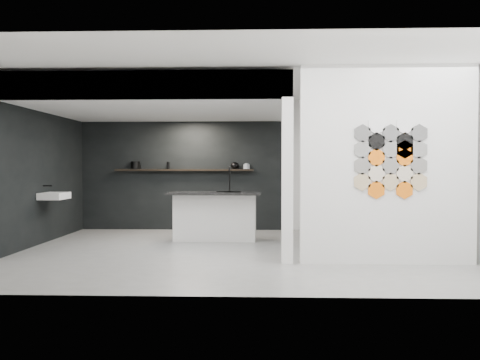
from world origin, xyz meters
name	(u,v)px	position (x,y,z in m)	size (l,w,h in m)	color
floor	(233,252)	(0.00, 0.00, -0.01)	(7.00, 6.00, 0.01)	slate
partition_panel	(387,165)	(2.23, -1.00, 1.40)	(2.45, 0.15, 2.80)	silver
bay_clad_back	(180,176)	(-1.30, 2.97, 1.18)	(4.40, 0.04, 2.35)	black
bay_clad_left	(46,177)	(-3.47, 1.00, 1.18)	(0.04, 4.00, 2.35)	black
bulkhead	(164,101)	(-1.30, 1.00, 2.55)	(4.40, 4.00, 0.40)	silver
corner_column	(287,181)	(0.82, -1.00, 1.18)	(0.16, 0.16, 2.35)	silver
fascia_beam	(140,85)	(-1.30, -0.92, 2.55)	(4.40, 0.16, 0.40)	silver
wall_basin	(54,196)	(-3.24, 0.80, 0.85)	(0.40, 0.60, 0.12)	silver
display_shelf	(184,170)	(-1.20, 2.87, 1.30)	(3.00, 0.15, 0.04)	black
kitchen_island	(215,215)	(-0.40, 1.31, 0.46)	(1.72, 0.80, 1.37)	silver
stockpot	(135,165)	(-2.26, 2.87, 1.40)	(0.20, 0.20, 0.16)	black
kettle	(235,166)	(-0.11, 2.87, 1.40)	(0.18, 0.18, 0.15)	black
glass_bowl	(247,167)	(0.15, 2.87, 1.37)	(0.14, 0.14, 0.10)	gray
glass_vase	(247,166)	(0.15, 2.87, 1.38)	(0.09, 0.09, 0.12)	gray
bottle_dark	(168,166)	(-1.55, 2.87, 1.40)	(0.06, 0.06, 0.15)	black
utensil_cup	(139,167)	(-2.18, 2.87, 1.37)	(0.08, 0.08, 0.10)	black
hex_tile_cluster	(391,157)	(2.26, -1.09, 1.50)	(1.04, 0.02, 1.16)	tan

